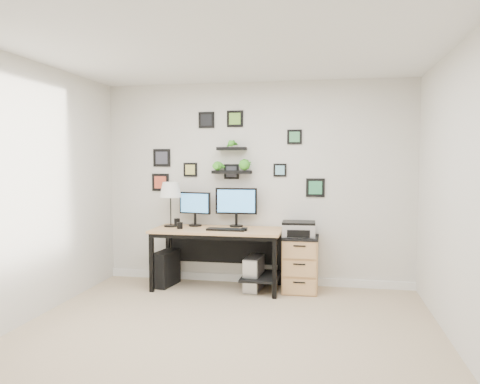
% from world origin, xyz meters
% --- Properties ---
extents(room, '(4.00, 4.00, 4.00)m').
position_xyz_m(room, '(0.00, 1.98, 0.05)').
color(room, '#C3AC8B').
rests_on(room, ground).
extents(desk, '(1.60, 0.70, 0.75)m').
position_xyz_m(desk, '(-0.39, 1.67, 0.63)').
color(desk, tan).
rests_on(desk, ground).
extents(monitor_left, '(0.43, 0.20, 0.44)m').
position_xyz_m(monitor_left, '(-0.77, 1.83, 1.01)').
color(monitor_left, black).
rests_on(monitor_left, desk).
extents(monitor_right, '(0.54, 0.18, 0.50)m').
position_xyz_m(monitor_right, '(-0.23, 1.87, 1.05)').
color(monitor_right, black).
rests_on(monitor_right, desk).
extents(keyboard, '(0.48, 0.17, 0.02)m').
position_xyz_m(keyboard, '(-0.29, 1.53, 0.76)').
color(keyboard, black).
rests_on(keyboard, desk).
extents(mouse, '(0.08, 0.12, 0.03)m').
position_xyz_m(mouse, '(-0.08, 1.56, 0.77)').
color(mouse, black).
rests_on(mouse, desk).
extents(table_lamp, '(0.28, 0.28, 0.57)m').
position_xyz_m(table_lamp, '(-1.07, 1.73, 1.21)').
color(table_lamp, black).
rests_on(table_lamp, desk).
extents(mug, '(0.07, 0.07, 0.08)m').
position_xyz_m(mug, '(-0.89, 1.56, 0.79)').
color(mug, black).
rests_on(mug, desk).
extents(pen_cup, '(0.08, 0.08, 0.10)m').
position_xyz_m(pen_cup, '(-1.00, 1.79, 0.80)').
color(pen_cup, black).
rests_on(pen_cup, desk).
extents(pc_tower_black, '(0.26, 0.47, 0.44)m').
position_xyz_m(pc_tower_black, '(-1.11, 1.64, 0.22)').
color(pc_tower_black, black).
rests_on(pc_tower_black, ground).
extents(pc_tower_grey, '(0.22, 0.43, 0.41)m').
position_xyz_m(pc_tower_grey, '(0.03, 1.64, 0.21)').
color(pc_tower_grey, gray).
rests_on(pc_tower_grey, ground).
extents(file_cabinet, '(0.43, 0.53, 0.67)m').
position_xyz_m(file_cabinet, '(0.60, 1.72, 0.34)').
color(file_cabinet, tan).
rests_on(file_cabinet, ground).
extents(printer, '(0.41, 0.34, 0.18)m').
position_xyz_m(printer, '(0.57, 1.73, 0.76)').
color(printer, silver).
rests_on(printer, file_cabinet).
extents(wall_decor, '(2.29, 0.18, 1.10)m').
position_xyz_m(wall_decor, '(-0.32, 1.93, 1.64)').
color(wall_decor, black).
rests_on(wall_decor, ground).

